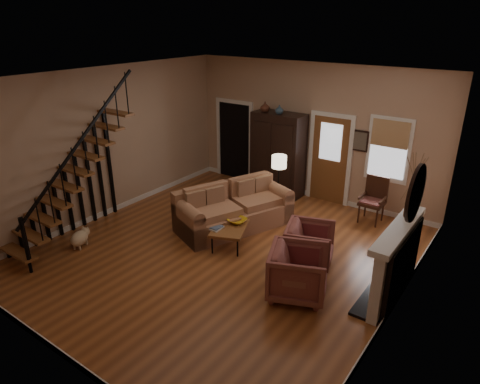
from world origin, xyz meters
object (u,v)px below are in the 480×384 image
Objects in this scene: side_chair at (372,201)px; armchair_left at (298,272)px; sofa at (234,208)px; armoire at (278,155)px; coffee_table at (231,234)px; floor_lamp at (278,186)px; armchair_right at (310,244)px.

armchair_left is at bearing -90.32° from side_chair.
sofa is 2.41× the size of side_chair.
armoire reaches higher than coffee_table.
armchair_right is at bearing -42.84° from floor_lamp.
floor_lamp is (0.09, 1.66, 0.52)m from coffee_table.
armchair_right reaches higher than coffee_table.
side_chair is at bearing -22.76° from armchair_left.
armchair_right is at bearing -97.63° from side_chair.
armoire is 3.46m from armchair_right.
coffee_table is 0.75× the size of floor_lamp.
sofa is at bearing -139.21° from side_chair.
armchair_left is 3.04m from floor_lamp.
armchair_right is 2.12m from floor_lamp.
armchair_left reaches higher than armchair_right.
armoire is at bearing 175.52° from side_chair.
side_chair reaches higher than armchair_left.
armoire is 2.26× the size of armchair_left.
side_chair is at bearing 53.26° from coffee_table.
coffee_table is at bearing 46.42° from armchair_left.
side_chair is (1.94, 2.60, 0.30)m from coffee_table.
armchair_right is (2.23, -2.56, -0.66)m from armoire.
sofa is 0.76m from coffee_table.
armoire is 2.28m from sofa.
sofa reaches higher than armchair_right.
armoire reaches higher than floor_lamp.
armchair_right is at bearing -5.69° from armchair_left.
floor_lamp reaches higher than coffee_table.
coffee_table is 1.75m from floor_lamp.
side_chair reaches higher than coffee_table.
sofa is (0.24, -2.19, -0.59)m from armoire.
sofa reaches higher than armchair_left.
floor_lamp is at bearing -153.11° from side_chair.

